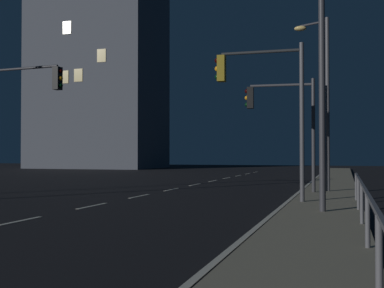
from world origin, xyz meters
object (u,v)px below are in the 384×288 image
(traffic_light_far_left, at_px, (15,102))
(street_lamp_far_end, at_px, (323,88))
(traffic_light_mid_right, at_px, (264,92))
(traffic_light_mid_left, at_px, (282,113))
(building_distant, at_px, (99,69))
(street_lamp_median, at_px, (314,68))

(traffic_light_far_left, height_order, street_lamp_far_end, street_lamp_far_end)
(traffic_light_mid_right, distance_m, traffic_light_far_left, 10.89)
(traffic_light_far_left, bearing_deg, street_lamp_far_end, 20.79)
(traffic_light_mid_left, relative_size, street_lamp_far_end, 0.64)
(traffic_light_mid_left, bearing_deg, building_distant, 129.02)
(building_distant, bearing_deg, traffic_light_far_left, -66.71)
(street_lamp_far_end, distance_m, building_distant, 43.86)
(traffic_light_mid_right, relative_size, traffic_light_mid_left, 1.12)
(traffic_light_mid_left, relative_size, building_distant, 0.20)
(traffic_light_far_left, relative_size, street_lamp_far_end, 0.74)
(traffic_light_mid_left, height_order, building_distant, building_distant)
(street_lamp_median, bearing_deg, traffic_light_far_left, 165.25)
(traffic_light_mid_left, height_order, street_lamp_far_end, street_lamp_far_end)
(traffic_light_mid_right, height_order, street_lamp_median, street_lamp_median)
(traffic_light_mid_right, bearing_deg, traffic_light_far_left, 177.39)
(traffic_light_mid_right, distance_m, street_lamp_far_end, 5.64)
(traffic_light_mid_right, xyz_separation_m, traffic_light_far_left, (-10.88, 0.50, 0.04))
(street_lamp_median, xyz_separation_m, building_distant, (-28.75, 40.47, 8.20))
(street_lamp_far_end, bearing_deg, traffic_light_far_left, -159.21)
(traffic_light_mid_right, bearing_deg, street_lamp_median, -56.49)
(traffic_light_far_left, xyz_separation_m, street_lamp_far_end, (12.66, 4.81, 0.70))
(traffic_light_far_left, bearing_deg, traffic_light_mid_left, 19.24)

